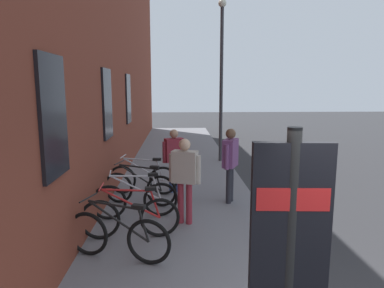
% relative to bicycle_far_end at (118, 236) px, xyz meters
% --- Properties ---
extents(ground, '(60.00, 60.00, 0.00)m').
position_rel_bicycle_far_end_xyz_m(ground, '(3.46, -3.81, -0.51)').
color(ground, '#2D2D30').
extents(sidewalk_pavement, '(24.00, 3.50, 0.12)m').
position_rel_bicycle_far_end_xyz_m(sidewalk_pavement, '(5.46, -1.06, -0.45)').
color(sidewalk_pavement, slate).
rests_on(sidewalk_pavement, ground).
extents(station_facade, '(22.00, 0.65, 9.36)m').
position_rel_bicycle_far_end_xyz_m(station_facade, '(6.45, 0.99, 4.17)').
color(station_facade, brown).
rests_on(station_facade, ground).
extents(bicycle_far_end, '(0.70, 1.70, 0.97)m').
position_rel_bicycle_far_end_xyz_m(bicycle_far_end, '(0.00, 0.00, 0.00)').
color(bicycle_far_end, black).
rests_on(bicycle_far_end, sidewalk_pavement).
extents(bicycle_beside_lamp, '(0.48, 1.77, 0.97)m').
position_rel_bicycle_far_end_xyz_m(bicycle_beside_lamp, '(0.78, -0.09, 0.00)').
color(bicycle_beside_lamp, black).
rests_on(bicycle_beside_lamp, sidewalk_pavement).
extents(bicycle_by_door, '(0.48, 1.76, 0.97)m').
position_rel_bicycle_far_end_xyz_m(bicycle_by_door, '(1.75, -0.07, 0.00)').
color(bicycle_by_door, black).
rests_on(bicycle_by_door, sidewalk_pavement).
extents(bicycle_nearest_sign, '(0.64, 1.72, 0.97)m').
position_rel_bicycle_far_end_xyz_m(bicycle_nearest_sign, '(2.55, -0.07, 0.00)').
color(bicycle_nearest_sign, black).
rests_on(bicycle_nearest_sign, sidewalk_pavement).
extents(bicycle_mid_rack, '(0.48, 1.76, 0.97)m').
position_rel_bicycle_far_end_xyz_m(bicycle_mid_rack, '(3.34, -0.07, 0.00)').
color(bicycle_mid_rack, black).
rests_on(bicycle_mid_rack, sidewalk_pavement).
extents(transit_info_sign, '(0.12, 0.55, 2.40)m').
position_rel_bicycle_far_end_xyz_m(transit_info_sign, '(-2.83, -1.71, 1.21)').
color(transit_info_sign, black).
rests_on(transit_info_sign, sidewalk_pavement).
extents(pedestrian_near_bus, '(0.39, 0.58, 1.62)m').
position_rel_bicycle_far_end_xyz_m(pedestrian_near_bus, '(3.49, -0.85, 0.60)').
color(pedestrian_near_bus, '#334C8C').
rests_on(pedestrian_near_bus, sidewalk_pavement).
extents(pedestrian_crossing_street, '(0.60, 0.44, 1.73)m').
position_rel_bicycle_far_end_xyz_m(pedestrian_crossing_street, '(2.63, -2.15, 0.67)').
color(pedestrian_crossing_street, '#26262D').
rests_on(pedestrian_crossing_street, sidewalk_pavement).
extents(pedestrian_by_facade, '(0.39, 0.61, 1.69)m').
position_rel_bicycle_far_end_xyz_m(pedestrian_by_facade, '(1.42, -1.07, 0.64)').
color(pedestrian_by_facade, maroon).
rests_on(pedestrian_by_facade, sidewalk_pavement).
extents(street_lamp, '(0.28, 0.28, 5.63)m').
position_rel_bicycle_far_end_xyz_m(street_lamp, '(7.23, -2.51, 2.91)').
color(street_lamp, '#333338').
rests_on(street_lamp, sidewalk_pavement).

